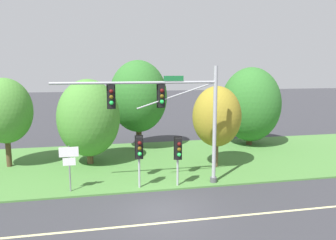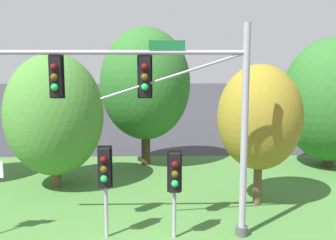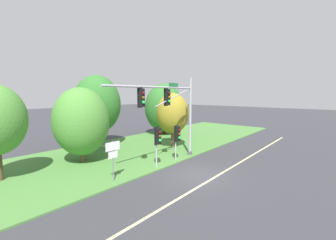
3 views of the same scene
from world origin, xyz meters
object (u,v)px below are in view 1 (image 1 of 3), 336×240
Objects in this scene: tree_left_of_mast at (89,118)px; tree_tall_centre at (251,105)px; pedestrian_signal_near_kerb at (178,151)px; route_sign_post at (69,161)px; tree_nearest_road at (5,111)px; pedestrian_signal_further_along at (139,151)px; tree_mid_verge at (217,117)px; traffic_signal_mast at (171,109)px; tree_behind_signpost at (138,97)px.

tree_tall_centre is at bearing 12.92° from tree_left_of_mast.
tree_left_of_mast reaches higher than pedestrian_signal_near_kerb.
route_sign_post is 0.42× the size of tree_nearest_road.
pedestrian_signal_further_along is 0.51× the size of tree_left_of_mast.
tree_tall_centre reaches higher than route_sign_post.
pedestrian_signal_near_kerb is 0.53× the size of tree_mid_verge.
tree_tall_centre reaches higher than tree_left_of_mast.
traffic_signal_mast reaches higher than tree_tall_centre.
tree_nearest_road is 5.43m from tree_left_of_mast.
tree_mid_verge is (3.39, 3.22, 1.38)m from pedestrian_signal_near_kerb.
tree_nearest_road is (-8.24, 5.90, 1.64)m from pedestrian_signal_further_along.
tree_nearest_road is at bearing 149.97° from pedestrian_signal_near_kerb.
tree_behind_signpost is at bearing 20.24° from tree_nearest_road.
pedestrian_signal_further_along is (-1.79, -0.15, -2.25)m from traffic_signal_mast.
pedestrian_signal_near_kerb is 0.48× the size of tree_nearest_road.
traffic_signal_mast is 6.16m from route_sign_post.
tree_tall_centre is (13.46, 3.09, 0.28)m from tree_left_of_mast.
tree_behind_signpost reaches higher than pedestrian_signal_near_kerb.
pedestrian_signal_further_along reaches higher than pedestrian_signal_near_kerb.
route_sign_post is at bearing -99.79° from tree_left_of_mast.
pedestrian_signal_near_kerb is 7.65m from tree_left_of_mast.
tree_behind_signpost is 7.74m from tree_mid_verge.
route_sign_post is at bearing -51.16° from tree_nearest_road.
pedestrian_signal_near_kerb is 4.87m from tree_mid_verge.
pedestrian_signal_near_kerb is 9.77m from tree_behind_signpost.
tree_mid_verge is at bearing -53.86° from tree_behind_signpost.
tree_mid_verge is (4.54, -6.21, -0.88)m from tree_behind_signpost.
traffic_signal_mast is at bearing -49.24° from tree_left_of_mast.
tree_left_of_mast is at bearing 163.90° from tree_mid_verge.
pedestrian_signal_near_kerb is 0.49× the size of tree_left_of_mast.
traffic_signal_mast is 4.89m from tree_mid_verge.
tree_mid_verge is (5.56, 3.11, 1.26)m from pedestrian_signal_further_along.
tree_nearest_road is at bearing 144.37° from pedestrian_signal_further_along.
tree_nearest_road is at bearing -159.76° from tree_behind_signpost.
pedestrian_signal_near_kerb is at bearing -48.37° from tree_left_of_mast.
tree_mid_verge is at bearing 29.20° from pedestrian_signal_further_along.
tree_left_of_mast is 0.81× the size of tree_behind_signpost.
tree_behind_signpost is at bearing 96.95° from pedestrian_signal_near_kerb.
tree_left_of_mast is at bearing 80.21° from route_sign_post.
route_sign_post is 10.50m from tree_behind_signpost.
pedestrian_signal_further_along is 10.27m from tree_nearest_road.
pedestrian_signal_near_kerb is 2.18m from pedestrian_signal_further_along.
tree_behind_signpost is (-1.15, 9.43, 2.26)m from pedestrian_signal_near_kerb.
tree_mid_verge reaches higher than pedestrian_signal_near_kerb.
tree_nearest_road is at bearing 150.15° from traffic_signal_mast.
pedestrian_signal_near_kerb is at bearing -136.43° from tree_mid_verge.
tree_nearest_road is 14.08m from tree_mid_verge.
tree_mid_verge is 7.48m from tree_tall_centre.
route_sign_post is at bearing 175.74° from pedestrian_signal_near_kerb.
pedestrian_signal_further_along is at bearing -35.63° from tree_nearest_road.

